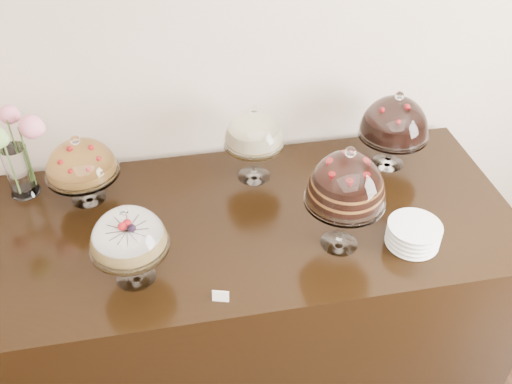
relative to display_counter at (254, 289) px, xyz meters
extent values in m
cube|color=beige|center=(-0.01, 0.55, 1.05)|extent=(5.00, 0.04, 3.00)
cube|color=black|center=(0.00, 0.00, 0.00)|extent=(2.20, 1.00, 0.90)
cone|color=white|center=(-0.49, -0.24, 0.46)|extent=(0.15, 0.15, 0.02)
cylinder|color=white|center=(-0.49, -0.24, 0.54)|extent=(0.03, 0.03, 0.13)
cylinder|color=white|center=(-0.49, -0.24, 0.61)|extent=(0.28, 0.28, 0.01)
cylinder|color=tan|center=(-0.49, -0.24, 0.65)|extent=(0.23, 0.23, 0.05)
sphere|color=red|center=(-0.43, -0.22, 0.68)|extent=(0.02, 0.02, 0.02)
sphere|color=red|center=(-0.54, -0.20, 0.68)|extent=(0.02, 0.02, 0.02)
sphere|color=red|center=(-0.51, -0.31, 0.68)|extent=(0.02, 0.02, 0.02)
sphere|color=white|center=(-0.49, -0.24, 0.78)|extent=(0.04, 0.04, 0.04)
cone|color=white|center=(0.31, -0.21, 0.46)|extent=(0.15, 0.15, 0.02)
cylinder|color=white|center=(0.31, -0.21, 0.57)|extent=(0.03, 0.03, 0.20)
cylinder|color=white|center=(0.31, -0.21, 0.68)|extent=(0.31, 0.31, 0.01)
cylinder|color=black|center=(0.31, -0.21, 0.74)|extent=(0.23, 0.23, 0.10)
sphere|color=red|center=(0.37, -0.19, 0.80)|extent=(0.02, 0.02, 0.02)
sphere|color=red|center=(0.32, -0.15, 0.80)|extent=(0.02, 0.02, 0.02)
sphere|color=red|center=(0.26, -0.17, 0.80)|extent=(0.02, 0.02, 0.02)
sphere|color=red|center=(0.25, -0.23, 0.80)|extent=(0.02, 0.02, 0.02)
sphere|color=red|center=(0.29, -0.27, 0.80)|extent=(0.02, 0.02, 0.02)
sphere|color=red|center=(0.35, -0.26, 0.80)|extent=(0.02, 0.02, 0.02)
sphere|color=white|center=(0.31, -0.21, 0.90)|extent=(0.04, 0.04, 0.04)
cone|color=white|center=(0.05, 0.28, 0.46)|extent=(0.15, 0.15, 0.02)
cylinder|color=white|center=(0.05, 0.28, 0.55)|extent=(0.03, 0.03, 0.15)
cylinder|color=white|center=(0.05, 0.28, 0.63)|extent=(0.27, 0.27, 0.01)
cylinder|color=beige|center=(0.05, 0.28, 0.68)|extent=(0.22, 0.22, 0.07)
sphere|color=white|center=(0.05, 0.28, 0.80)|extent=(0.04, 0.04, 0.04)
cone|color=white|center=(0.69, 0.27, 0.46)|extent=(0.15, 0.15, 0.02)
cylinder|color=white|center=(0.69, 0.27, 0.54)|extent=(0.03, 0.03, 0.13)
cylinder|color=white|center=(0.69, 0.27, 0.62)|extent=(0.32, 0.32, 0.01)
cylinder|color=black|center=(0.69, 0.27, 0.66)|extent=(0.27, 0.27, 0.08)
sphere|color=red|center=(0.76, 0.29, 0.71)|extent=(0.02, 0.02, 0.02)
sphere|color=red|center=(0.64, 0.31, 0.71)|extent=(0.02, 0.02, 0.02)
sphere|color=red|center=(0.67, 0.19, 0.71)|extent=(0.02, 0.02, 0.02)
sphere|color=white|center=(0.69, 0.27, 0.81)|extent=(0.04, 0.04, 0.04)
cone|color=white|center=(-0.69, 0.26, 0.46)|extent=(0.15, 0.15, 0.02)
cylinder|color=white|center=(-0.69, 0.26, 0.53)|extent=(0.03, 0.03, 0.11)
cylinder|color=white|center=(-0.69, 0.26, 0.59)|extent=(0.31, 0.31, 0.01)
cylinder|color=#AC7732|center=(-0.69, 0.26, 0.61)|extent=(0.26, 0.26, 0.04)
sphere|color=red|center=(-0.62, 0.28, 0.64)|extent=(0.02, 0.02, 0.02)
sphere|color=red|center=(-0.67, 0.33, 0.64)|extent=(0.02, 0.02, 0.02)
sphere|color=red|center=(-0.74, 0.31, 0.64)|extent=(0.02, 0.02, 0.02)
sphere|color=red|center=(-0.75, 0.24, 0.64)|extent=(0.02, 0.02, 0.02)
sphere|color=red|center=(-0.70, 0.19, 0.64)|extent=(0.02, 0.02, 0.02)
sphere|color=red|center=(-0.63, 0.21, 0.64)|extent=(0.02, 0.02, 0.02)
sphere|color=white|center=(-0.69, 0.26, 0.75)|extent=(0.04, 0.04, 0.04)
cylinder|color=white|center=(-0.96, 0.36, 0.57)|extent=(0.11, 0.11, 0.23)
cylinder|color=#476B2D|center=(-0.91, 0.35, 0.64)|extent=(0.01, 0.01, 0.30)
sphere|color=pink|center=(-0.86, 0.34, 0.79)|extent=(0.10, 0.10, 0.10)
cylinder|color=#476B2D|center=(-0.96, 0.39, 0.65)|extent=(0.01, 0.01, 0.31)
sphere|color=pink|center=(-0.95, 0.43, 0.80)|extent=(0.08, 0.08, 0.08)
cylinder|color=#476B2D|center=(-1.01, 0.35, 0.62)|extent=(0.01, 0.01, 0.26)
cylinder|color=#476B2D|center=(-0.97, 0.30, 0.65)|extent=(0.01, 0.01, 0.33)
cylinder|color=white|center=(0.59, -0.26, 0.45)|extent=(0.21, 0.21, 0.01)
cylinder|color=white|center=(0.59, -0.26, 0.47)|extent=(0.20, 0.20, 0.01)
cylinder|color=white|center=(0.59, -0.26, 0.48)|extent=(0.21, 0.21, 0.01)
cylinder|color=white|center=(0.59, -0.26, 0.49)|extent=(0.20, 0.20, 0.01)
cylinder|color=white|center=(0.59, -0.26, 0.50)|extent=(0.21, 0.21, 0.01)
cylinder|color=white|center=(0.59, -0.26, 0.51)|extent=(0.20, 0.20, 0.01)
cylinder|color=white|center=(0.59, -0.26, 0.52)|extent=(0.21, 0.21, 0.01)
cylinder|color=white|center=(0.59, -0.26, 0.53)|extent=(0.20, 0.20, 0.01)
cylinder|color=white|center=(0.59, -0.26, 0.54)|extent=(0.21, 0.21, 0.01)
cube|color=white|center=(-0.20, -0.41, 0.47)|extent=(0.06, 0.03, 0.04)
camera|label=1|loc=(-0.32, -1.75, 2.05)|focal=40.00mm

